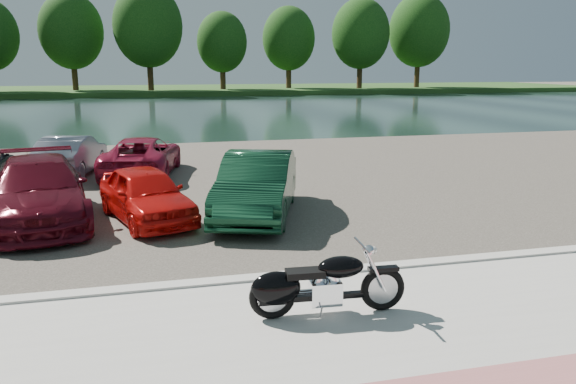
% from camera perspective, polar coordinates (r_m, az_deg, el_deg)
% --- Properties ---
extents(ground, '(200.00, 200.00, 0.00)m').
position_cam_1_polar(ground, '(8.51, 11.05, -13.06)').
color(ground, '#595447').
rests_on(ground, ground).
extents(promenade, '(60.00, 6.00, 0.10)m').
position_cam_1_polar(promenade, '(7.69, 14.29, -15.75)').
color(promenade, '#B7B4AC').
rests_on(promenade, ground).
extents(kerb, '(60.00, 0.30, 0.14)m').
position_cam_1_polar(kerb, '(10.17, 6.34, -8.04)').
color(kerb, '#B7B4AC').
rests_on(kerb, ground).
extents(parking_lot, '(60.00, 18.00, 0.04)m').
position_cam_1_polar(parking_lot, '(18.58, -3.19, 1.45)').
color(parking_lot, '#3C3830').
rests_on(parking_lot, ground).
extents(river, '(120.00, 40.00, 0.00)m').
position_cam_1_polar(river, '(47.17, -9.80, 8.17)').
color(river, '#182B27').
rests_on(river, ground).
extents(far_bank, '(120.00, 24.00, 0.60)m').
position_cam_1_polar(far_bank, '(79.05, -11.55, 10.12)').
color(far_bank, '#224418').
rests_on(far_bank, ground).
extents(far_trees, '(70.25, 10.68, 12.52)m').
position_cam_1_polar(far_trees, '(73.20, -8.05, 15.69)').
color(far_trees, '#372514').
rests_on(far_trees, far_bank).
extents(motorcycle, '(2.33, 0.75, 1.05)m').
position_cam_1_polar(motorcycle, '(8.22, 2.63, -9.47)').
color(motorcycle, black).
rests_on(motorcycle, promenade).
extents(car_3, '(2.95, 5.44, 1.50)m').
position_cam_1_polar(car_3, '(14.38, -23.96, 0.10)').
color(car_3, '#4F0B17').
rests_on(car_3, parking_lot).
extents(car_4, '(2.61, 4.05, 1.28)m').
position_cam_1_polar(car_4, '(13.69, -14.24, -0.22)').
color(car_4, red).
rests_on(car_4, parking_lot).
extents(car_5, '(2.99, 4.92, 1.53)m').
position_cam_1_polar(car_5, '(13.70, -3.16, 0.70)').
color(car_5, '#0E3620').
rests_on(car_5, parking_lot).
extents(car_9, '(2.11, 4.26, 1.34)m').
position_cam_1_polar(car_9, '(20.20, -21.17, 3.51)').
color(car_9, slate).
rests_on(car_9, parking_lot).
extents(car_10, '(2.93, 4.94, 1.29)m').
position_cam_1_polar(car_10, '(19.52, -14.60, 3.58)').
color(car_10, maroon).
rests_on(car_10, parking_lot).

